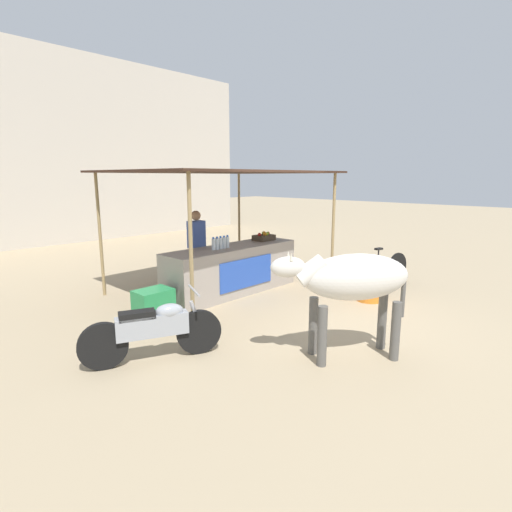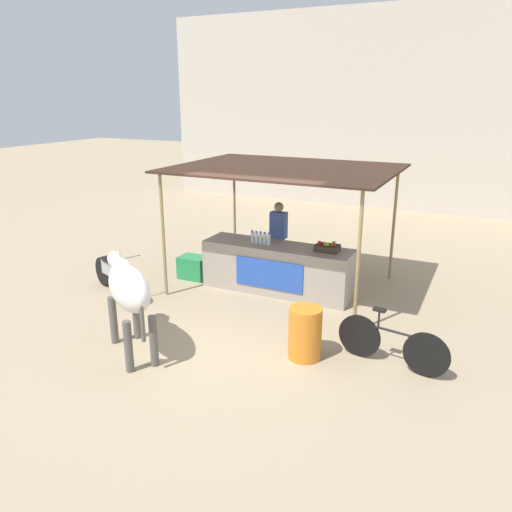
% 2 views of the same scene
% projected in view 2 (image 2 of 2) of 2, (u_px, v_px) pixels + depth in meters
% --- Properties ---
extents(ground_plane, '(60.00, 60.00, 0.00)m').
position_uv_depth(ground_plane, '(224.00, 336.00, 8.20)').
color(ground_plane, tan).
extents(building_wall_far, '(16.00, 0.50, 6.56)m').
position_uv_depth(building_wall_far, '(384.00, 110.00, 16.70)').
color(building_wall_far, beige).
rests_on(building_wall_far, ground).
extents(stall_counter, '(3.00, 0.82, 0.96)m').
position_uv_depth(stall_counter, '(277.00, 268.00, 9.93)').
color(stall_counter, '#9E9389').
rests_on(stall_counter, ground).
extents(stall_awning, '(4.20, 3.20, 2.45)m').
position_uv_depth(stall_awning, '(285.00, 172.00, 9.62)').
color(stall_awning, '#382319').
rests_on(stall_awning, ground).
extents(water_bottle_row, '(0.43, 0.07, 0.25)m').
position_uv_depth(water_bottle_row, '(260.00, 238.00, 9.85)').
color(water_bottle_row, silver).
rests_on(water_bottle_row, stall_counter).
extents(fruit_crate, '(0.44, 0.32, 0.18)m').
position_uv_depth(fruit_crate, '(328.00, 247.00, 9.39)').
color(fruit_crate, '#3F3326').
rests_on(fruit_crate, stall_counter).
extents(vendor_behind_counter, '(0.34, 0.22, 1.65)m').
position_uv_depth(vendor_behind_counter, '(278.00, 239.00, 10.59)').
color(vendor_behind_counter, '#383842').
rests_on(vendor_behind_counter, ground).
extents(cooler_box, '(0.60, 0.44, 0.48)m').
position_uv_depth(cooler_box, '(194.00, 267.00, 10.71)').
color(cooler_box, '#268C4C').
rests_on(cooler_box, ground).
extents(water_barrel, '(0.50, 0.50, 0.80)m').
position_uv_depth(water_barrel, '(305.00, 333.00, 7.40)').
color(water_barrel, orange).
rests_on(water_barrel, ground).
extents(cow, '(1.67, 1.39, 1.44)m').
position_uv_depth(cow, '(128.00, 289.00, 7.38)').
color(cow, silver).
rests_on(cow, ground).
extents(motorcycle_parked, '(1.68, 0.89, 0.90)m').
position_uv_depth(motorcycle_parked, '(116.00, 273.00, 9.80)').
color(motorcycle_parked, black).
rests_on(motorcycle_parked, ground).
extents(bicycle_leaning, '(1.64, 0.31, 0.85)m').
position_uv_depth(bicycle_leaning, '(391.00, 344.00, 7.19)').
color(bicycle_leaning, black).
rests_on(bicycle_leaning, ground).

